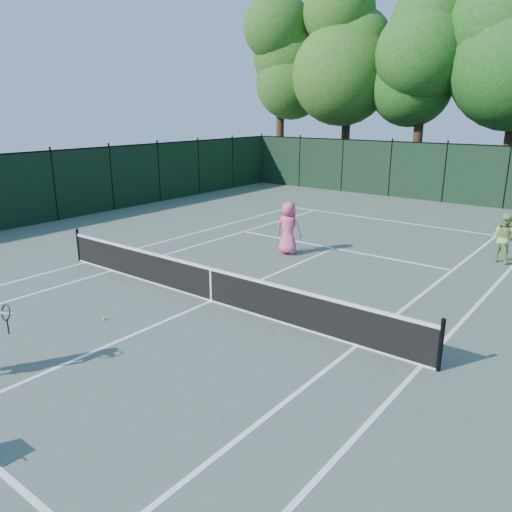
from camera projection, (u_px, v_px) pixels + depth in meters
The scene contains 16 objects.
ground at pixel (211, 301), 12.82m from camera, with size 90.00×90.00×0.00m, color #49584D.
sideline_doubles_left at pixel (86, 262), 16.04m from camera, with size 0.10×23.77×0.01m, color white.
sideline_doubles_right at pixel (421, 365), 9.60m from camera, with size 0.10×23.77×0.01m, color white.
sideline_singles_left at pixel (112, 271), 15.23m from camera, with size 0.10×23.77×0.01m, color white.
sideline_singles_right at pixel (357, 346), 10.40m from camera, with size 0.10×23.77×0.01m, color white.
baseline_far at pixel (396, 222), 21.83m from camera, with size 10.97×0.10×0.01m, color white.
service_line_far at pixel (334, 248), 17.67m from camera, with size 8.23×0.10×0.01m, color white.
center_service_line at pixel (211, 301), 12.82m from camera, with size 0.10×12.80×0.01m, color white.
tennis_net at pixel (211, 284), 12.68m from camera, with size 11.69×0.09×1.06m.
fence_far at pixel (445, 174), 26.04m from camera, with size 24.00×0.05×3.00m, color black.
tree_0 at pixel (281, 57), 34.44m from camera, with size 6.40×6.40×13.14m.
tree_1 at pixel (350, 44), 31.73m from camera, with size 6.80×6.80×13.98m.
tree_2 at pixel (425, 55), 28.92m from camera, with size 6.00×6.00×12.40m.
player_pink at pixel (289, 228), 16.78m from camera, with size 0.95×0.69×1.79m.
player_green at pixel (504, 238), 15.90m from camera, with size 0.94×0.84×1.59m.
loose_ball_midcourt at pixel (104, 319), 11.66m from camera, with size 0.07×0.07×0.07m, color #C2DE2D.
Camera 1 is at (8.23, -8.76, 4.75)m, focal length 35.00 mm.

